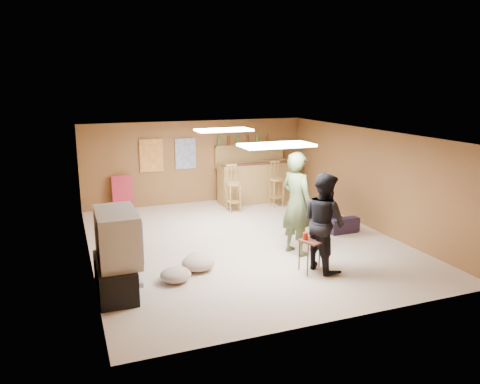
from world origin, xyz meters
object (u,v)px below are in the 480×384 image
object	(u,v)px
tv_body	(117,236)
person_olive	(297,204)
bar_counter	(256,182)
person_black	(324,222)
tray_table	(314,256)
sofa	(326,213)

from	to	relation	value
tv_body	person_olive	size ratio (longest dim) A/B	0.56
bar_counter	person_black	distance (m)	4.84
person_black	tray_table	distance (m)	0.60
sofa	tray_table	bearing A→B (deg)	143.82
person_black	tray_table	bearing A→B (deg)	95.62
tv_body	sofa	xyz separation A→B (m)	(4.87, 1.97, -0.65)
sofa	tray_table	xyz separation A→B (m)	(-1.67, -2.36, 0.05)
person_olive	person_black	world-z (taller)	person_olive
bar_counter	person_black	bearing A→B (deg)	-98.71
person_olive	tray_table	bearing A→B (deg)	153.56
person_black	tray_table	world-z (taller)	person_black
tv_body	person_olive	xyz separation A→B (m)	(3.34, 0.53, 0.08)
person_black	bar_counter	bearing A→B (deg)	-19.43
bar_counter	person_olive	size ratio (longest dim) A/B	1.02
person_olive	sofa	size ratio (longest dim) A/B	1.15
tray_table	bar_counter	bearing A→B (deg)	78.99
tv_body	tray_table	size ratio (longest dim) A/B	1.87
tray_table	person_olive	bearing A→B (deg)	82.05
tv_body	person_black	world-z (taller)	person_black
person_olive	tray_table	size ratio (longest dim) A/B	3.33
bar_counter	tray_table	bearing A→B (deg)	-101.01
tray_table	person_black	bearing A→B (deg)	16.34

